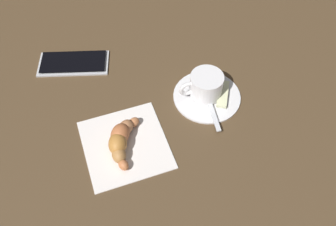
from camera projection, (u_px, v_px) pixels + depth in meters
ground_plane at (167, 123)px, 0.74m from camera, size 1.80×1.80×0.00m
saucer at (207, 96)px, 0.78m from camera, size 0.14×0.14×0.01m
espresso_cup at (206, 85)px, 0.76m from camera, size 0.09×0.07×0.05m
teaspoon at (207, 94)px, 0.78m from camera, size 0.03×0.14×0.01m
sugar_packet at (223, 94)px, 0.77m from camera, size 0.05×0.07×0.01m
napkin at (125, 144)px, 0.71m from camera, size 0.16×0.16×0.00m
croissant at (121, 140)px, 0.70m from camera, size 0.08×0.11×0.04m
cell_phone at (73, 63)px, 0.84m from camera, size 0.17×0.11×0.01m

